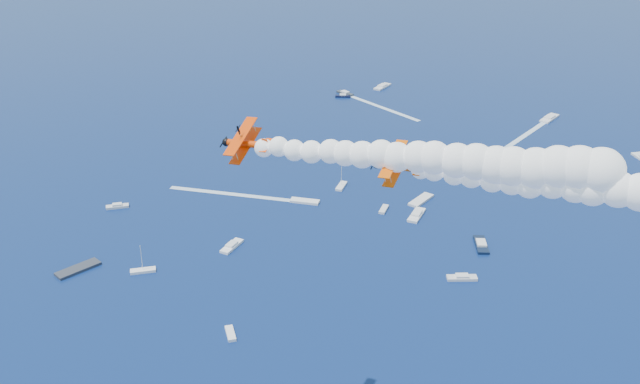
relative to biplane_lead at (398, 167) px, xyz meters
The scene contains 6 objects.
biplane_lead is the anchor object (origin of this frame).
biplane_trail 23.51m from the biplane_lead, 165.71° to the right, with size 7.98×8.95×5.39m, color #F63F05, non-canonical shape.
smoke_trail_lead 26.47m from the biplane_lead, ahead, with size 52.36×13.06×10.05m, color white, non-canonical shape.
smoke_trail_trail 3.84m from the biplane_lead, ahead, with size 51.91×15.58×10.05m, color white, non-canonical shape.
spectator_boats 115.97m from the biplane_lead, 106.22° to the left, with size 221.84×182.99×0.70m.
boat_wakes 156.01m from the biplane_lead, 119.23° to the left, with size 77.09×119.65×0.04m.
Camera 1 is at (57.88, -67.88, 97.14)m, focal length 42.00 mm.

